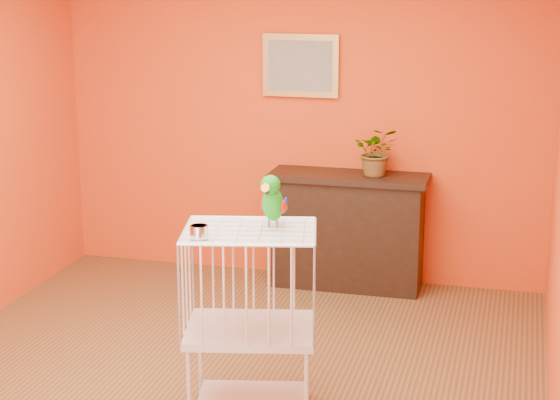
# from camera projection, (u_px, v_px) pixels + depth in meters

# --- Properties ---
(ground) EXTENTS (4.50, 4.50, 0.00)m
(ground) POSITION_uv_depth(u_px,v_px,m) (215.00, 385.00, 5.79)
(ground) COLOR brown
(ground) RESTS_ON ground
(room_shell) EXTENTS (4.50, 4.50, 4.50)m
(room_shell) POSITION_uv_depth(u_px,v_px,m) (210.00, 133.00, 5.41)
(room_shell) COLOR #DD4714
(room_shell) RESTS_ON ground
(console_cabinet) EXTENTS (1.25, 0.45, 0.93)m
(console_cabinet) POSITION_uv_depth(u_px,v_px,m) (348.00, 231.00, 7.47)
(console_cabinet) COLOR black
(console_cabinet) RESTS_ON ground
(potted_plant) EXTENTS (0.40, 0.43, 0.30)m
(potted_plant) POSITION_uv_depth(u_px,v_px,m) (377.00, 157.00, 7.28)
(potted_plant) COLOR #26722D
(potted_plant) RESTS_ON console_cabinet
(framed_picture) EXTENTS (0.62, 0.04, 0.50)m
(framed_picture) POSITION_uv_depth(u_px,v_px,m) (300.00, 66.00, 7.44)
(framed_picture) COLOR #BD9443
(framed_picture) RESTS_ON room_shell
(birdcage) EXTENTS (0.82, 0.70, 1.11)m
(birdcage) POSITION_uv_depth(u_px,v_px,m) (250.00, 321.00, 5.28)
(birdcage) COLOR silver
(birdcage) RESTS_ON ground
(feed_cup) EXTENTS (0.10, 0.10, 0.07)m
(feed_cup) POSITION_uv_depth(u_px,v_px,m) (199.00, 232.00, 4.97)
(feed_cup) COLOR silver
(feed_cup) RESTS_ON birdcage
(parrot) EXTENTS (0.15, 0.28, 0.31)m
(parrot) POSITION_uv_depth(u_px,v_px,m) (273.00, 200.00, 5.16)
(parrot) COLOR #59544C
(parrot) RESTS_ON birdcage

